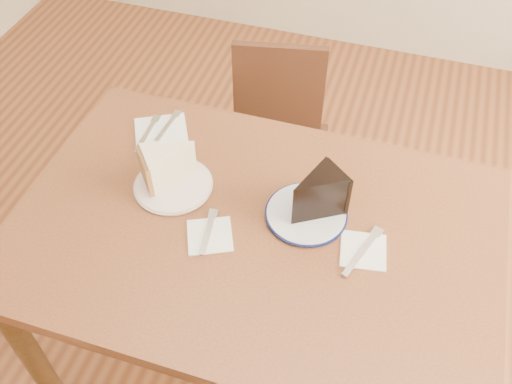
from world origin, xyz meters
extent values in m
plane|color=#542A16|center=(0.00, 0.00, 0.00)|extent=(4.00, 4.00, 0.00)
cube|color=#4A2514|center=(0.00, 0.00, 0.73)|extent=(1.20, 0.80, 0.04)
cylinder|color=#3A2311|center=(-0.54, -0.34, 0.35)|extent=(0.06, 0.06, 0.71)
cylinder|color=#3A2311|center=(-0.54, 0.34, 0.35)|extent=(0.06, 0.06, 0.71)
cylinder|color=#3A2311|center=(0.54, 0.34, 0.35)|extent=(0.06, 0.06, 0.71)
cube|color=black|center=(-0.11, 0.57, 0.41)|extent=(0.45, 0.45, 0.04)
cylinder|color=black|center=(0.02, 0.76, 0.20)|extent=(0.03, 0.03, 0.39)
cylinder|color=black|center=(-0.30, 0.70, 0.20)|extent=(0.03, 0.03, 0.39)
cylinder|color=black|center=(0.08, 0.44, 0.20)|extent=(0.03, 0.03, 0.39)
cylinder|color=black|center=(-0.24, 0.38, 0.20)|extent=(0.03, 0.03, 0.39)
cube|color=black|center=(-0.15, 0.74, 0.60)|extent=(0.32, 0.09, 0.34)
cylinder|color=silver|center=(-0.24, 0.07, 0.76)|extent=(0.20, 0.20, 0.01)
cylinder|color=white|center=(0.11, 0.08, 0.76)|extent=(0.20, 0.20, 0.01)
cube|color=white|center=(-0.10, -0.06, 0.75)|extent=(0.14, 0.14, 0.00)
cube|color=white|center=(0.27, 0.01, 0.75)|extent=(0.12, 0.12, 0.00)
cube|color=white|center=(-0.36, 0.25, 0.75)|extent=(0.20, 0.20, 0.00)
cube|color=silver|center=(-0.10, -0.05, 0.76)|extent=(0.04, 0.14, 0.00)
cube|color=white|center=(0.27, 0.00, 0.76)|extent=(0.07, 0.17, 0.00)
cube|color=silver|center=(-0.35, 0.28, 0.76)|extent=(0.02, 0.14, 0.00)
cube|color=silver|center=(-0.40, 0.23, 0.76)|extent=(0.02, 0.16, 0.00)
camera|label=1|loc=(0.27, -0.83, 1.86)|focal=40.00mm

